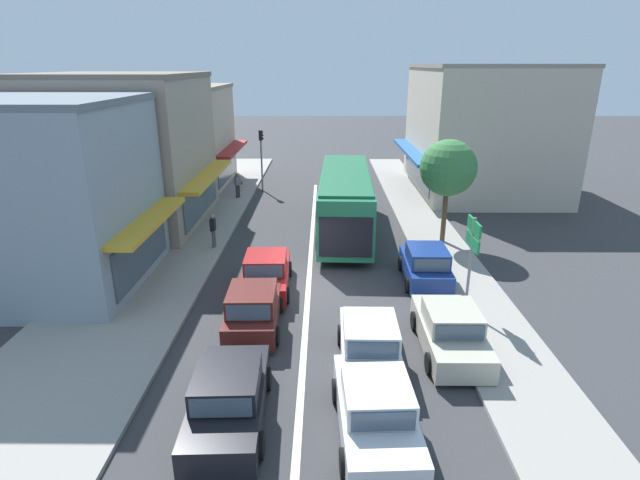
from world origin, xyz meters
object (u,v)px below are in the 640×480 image
parked_sedan_kerb_front (450,331)px  street_tree_right (448,168)px  directional_road_sign (472,243)px  hatchback_adjacent_lane_lead (253,310)px  parked_hatchback_kerb_second (426,266)px  pedestrian_browsing_midblock (213,228)px  sedan_queue_gap_filler (228,399)px  pedestrian_with_handbag_near (238,184)px  traffic_light_downstreet (261,150)px  city_bus (345,197)px  hatchback_behind_bus_mid (369,344)px  sedan_adjacent_lane_trail (376,411)px  sedan_behind_bus_near (266,273)px

parked_sedan_kerb_front → street_tree_right: 10.48m
street_tree_right → directional_road_sign: bearing=-96.4°
hatchback_adjacent_lane_lead → directional_road_sign: (7.39, 1.08, 1.99)m
parked_hatchback_kerb_second → pedestrian_browsing_midblock: 10.10m
sedan_queue_gap_filler → pedestrian_with_handbag_near: pedestrian_with_handbag_near is taller
directional_road_sign → traffic_light_downstreet: bearing=117.0°
directional_road_sign → pedestrian_with_handbag_near: bearing=123.9°
city_bus → parked_sedan_kerb_front: size_ratio=2.60×
parked_sedan_kerb_front → directional_road_sign: bearing=64.1°
parked_hatchback_kerb_second → hatchback_behind_bus_mid: bearing=-115.0°
sedan_queue_gap_filler → hatchback_behind_bus_mid: bearing=34.2°
parked_hatchback_kerb_second → directional_road_sign: bearing=-72.0°
sedan_adjacent_lane_trail → parked_hatchback_kerb_second: size_ratio=1.15×
parked_sedan_kerb_front → pedestrian_with_handbag_near: bearing=117.6°
sedan_adjacent_lane_trail → parked_hatchback_kerb_second: parked_hatchback_kerb_second is taller
directional_road_sign → pedestrian_browsing_midblock: directional_road_sign is taller
hatchback_behind_bus_mid → pedestrian_browsing_midblock: pedestrian_browsing_midblock is taller
sedan_queue_gap_filler → hatchback_behind_bus_mid: 4.45m
city_bus → parked_sedan_kerb_front: bearing=-76.4°
hatchback_adjacent_lane_lead → pedestrian_with_handbag_near: pedestrian_with_handbag_near is taller
sedan_behind_bus_near → parked_hatchback_kerb_second: 6.44m
city_bus → hatchback_adjacent_lane_lead: 10.94m
hatchback_adjacent_lane_lead → sedan_behind_bus_near: 3.15m
sedan_adjacent_lane_trail → hatchback_adjacent_lane_lead: hatchback_adjacent_lane_lead is taller
sedan_queue_gap_filler → parked_sedan_kerb_front: size_ratio=1.01×
city_bus → parked_hatchback_kerb_second: (3.02, -6.43, -1.17)m
street_tree_right → sedan_queue_gap_filler: bearing=-122.0°
traffic_light_downstreet → hatchback_behind_bus_mid: bearing=-75.3°
parked_hatchback_kerb_second → pedestrian_browsing_midblock: bearing=158.6°
sedan_adjacent_lane_trail → hatchback_adjacent_lane_lead: bearing=125.5°
parked_sedan_kerb_front → street_tree_right: street_tree_right is taller
sedan_queue_gap_filler → city_bus: bearing=77.0°
sedan_adjacent_lane_trail → hatchback_adjacent_lane_lead: (-3.60, 5.04, 0.05)m
hatchback_adjacent_lane_lead → city_bus: bearing=71.5°
sedan_adjacent_lane_trail → parked_hatchback_kerb_second: (2.89, 8.93, 0.05)m
sedan_queue_gap_filler → parked_sedan_kerb_front: 7.09m
sedan_behind_bus_near → pedestrian_with_handbag_near: pedestrian_with_handbag_near is taller
traffic_light_downstreet → hatchback_adjacent_lane_lead: bearing=-84.2°
city_bus → pedestrian_with_handbag_near: city_bus is taller
hatchback_behind_bus_mid → parked_hatchback_kerb_second: (2.79, 6.00, 0.00)m
sedan_adjacent_lane_trail → parked_sedan_kerb_front: (2.66, 3.77, 0.00)m
hatchback_adjacent_lane_lead → directional_road_sign: directional_road_sign is taller
parked_hatchback_kerb_second → sedan_behind_bus_near: bearing=-173.4°
hatchback_behind_bus_mid → pedestrian_with_handbag_near: (-6.99, 19.10, 0.36)m
traffic_light_downstreet → street_tree_right: bearing=-46.8°
hatchback_adjacent_lane_lead → hatchback_behind_bus_mid: 4.25m
city_bus → street_tree_right: (4.77, -1.77, 1.90)m
sedan_behind_bus_near → hatchback_behind_bus_mid: size_ratio=1.14×
traffic_light_downstreet → city_bus: bearing=-59.2°
hatchback_behind_bus_mid → parked_sedan_kerb_front: hatchback_behind_bus_mid is taller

